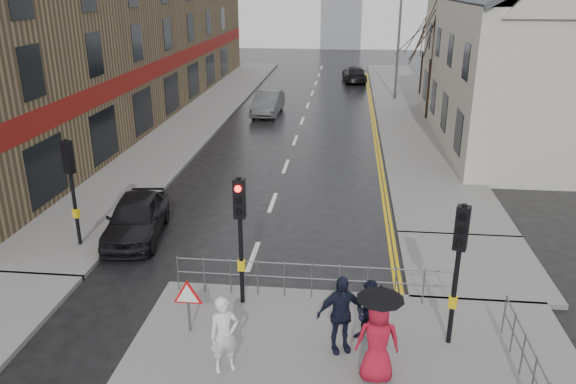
% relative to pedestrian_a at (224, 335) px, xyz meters
% --- Properties ---
extents(ground, '(120.00, 120.00, 0.00)m').
position_rel_pedestrian_a_xyz_m(ground, '(-0.34, 2.49, -0.99)').
color(ground, black).
rests_on(ground, ground).
extents(left_pavement, '(4.00, 44.00, 0.14)m').
position_rel_pedestrian_a_xyz_m(left_pavement, '(-6.84, 25.49, -0.92)').
color(left_pavement, '#605E5B').
rests_on(left_pavement, ground).
extents(right_pavement, '(4.00, 40.00, 0.14)m').
position_rel_pedestrian_a_xyz_m(right_pavement, '(6.16, 27.49, -0.92)').
color(right_pavement, '#605E5B').
rests_on(right_pavement, ground).
extents(pavement_bridge_right, '(4.00, 4.20, 0.14)m').
position_rel_pedestrian_a_xyz_m(pavement_bridge_right, '(6.16, 5.49, -0.92)').
color(pavement_bridge_right, '#605E5B').
rests_on(pavement_bridge_right, ground).
extents(building_left_terrace, '(8.00, 42.00, 10.00)m').
position_rel_pedestrian_a_xyz_m(building_left_terrace, '(-12.34, 24.49, 4.01)').
color(building_left_terrace, olive).
rests_on(building_left_terrace, ground).
extents(building_right_cream, '(9.00, 16.40, 10.10)m').
position_rel_pedestrian_a_xyz_m(building_right_cream, '(11.66, 20.49, 3.79)').
color(building_right_cream, '#B7B2A0').
rests_on(building_right_cream, ground).
extents(traffic_signal_near_left, '(0.28, 0.27, 3.40)m').
position_rel_pedestrian_a_xyz_m(traffic_signal_near_left, '(-0.14, 2.69, 1.47)').
color(traffic_signal_near_left, black).
rests_on(traffic_signal_near_left, near_pavement).
extents(traffic_signal_near_right, '(0.34, 0.33, 3.40)m').
position_rel_pedestrian_a_xyz_m(traffic_signal_near_right, '(4.86, 1.49, 1.47)').
color(traffic_signal_near_right, black).
rests_on(traffic_signal_near_right, near_pavement).
extents(traffic_signal_far_left, '(0.34, 0.33, 3.40)m').
position_rel_pedestrian_a_xyz_m(traffic_signal_far_left, '(-5.84, 5.50, 1.47)').
color(traffic_signal_far_left, black).
rests_on(traffic_signal_far_left, left_pavement).
extents(guard_railing_front, '(7.14, 0.04, 1.00)m').
position_rel_pedestrian_a_xyz_m(guard_railing_front, '(1.61, 3.09, -0.13)').
color(guard_railing_front, '#595B5E').
rests_on(guard_railing_front, near_pavement).
extents(guard_railing_side, '(0.04, 4.54, 1.00)m').
position_rel_pedestrian_a_xyz_m(guard_railing_side, '(6.16, -0.26, -0.15)').
color(guard_railing_side, '#595B5E').
rests_on(guard_railing_side, near_pavement).
extents(warning_sign, '(0.80, 0.07, 1.35)m').
position_rel_pedestrian_a_xyz_m(warning_sign, '(-1.14, 1.29, 0.05)').
color(warning_sign, '#595B5E').
rests_on(warning_sign, near_pavement).
extents(street_lamp, '(1.83, 0.25, 8.00)m').
position_rel_pedestrian_a_xyz_m(street_lamp, '(5.48, 30.49, 3.71)').
color(street_lamp, '#595B5E').
rests_on(street_lamp, right_pavement).
extents(tree_near, '(2.40, 2.40, 6.58)m').
position_rel_pedestrian_a_xyz_m(tree_near, '(7.16, 24.49, 4.14)').
color(tree_near, '#31241B').
rests_on(tree_near, right_pavement).
extents(tree_far, '(2.40, 2.40, 5.64)m').
position_rel_pedestrian_a_xyz_m(tree_far, '(7.66, 32.49, 3.43)').
color(tree_far, '#31241B').
rests_on(tree_far, right_pavement).
extents(pedestrian_a, '(0.74, 0.64, 1.71)m').
position_rel_pedestrian_a_xyz_m(pedestrian_a, '(0.00, 0.00, 0.00)').
color(pedestrian_a, silver).
rests_on(pedestrian_a, near_pavement).
extents(pedestrian_b, '(0.94, 0.87, 1.55)m').
position_rel_pedestrian_a_xyz_m(pedestrian_b, '(3.05, 1.29, -0.08)').
color(pedestrian_b, black).
rests_on(pedestrian_b, near_pavement).
extents(pedestrian_with_umbrella, '(0.96, 0.96, 2.17)m').
position_rel_pedestrian_a_xyz_m(pedestrian_with_umbrella, '(3.15, 0.05, 0.30)').
color(pedestrian_with_umbrella, '#A41329').
rests_on(pedestrian_with_umbrella, near_pavement).
extents(pedestrian_d, '(1.16, 0.79, 1.83)m').
position_rel_pedestrian_a_xyz_m(pedestrian_d, '(2.38, 0.95, 0.06)').
color(pedestrian_d, black).
rests_on(pedestrian_d, near_pavement).
extents(car_parked, '(2.20, 4.30, 1.40)m').
position_rel_pedestrian_a_xyz_m(car_parked, '(-4.34, 6.49, -0.29)').
color(car_parked, black).
rests_on(car_parked, ground).
extents(car_mid, '(1.69, 4.38, 1.42)m').
position_rel_pedestrian_a_xyz_m(car_mid, '(-2.65, 25.05, -0.28)').
color(car_mid, '#434547').
rests_on(car_mid, ground).
extents(car_far, '(2.20, 4.60, 1.29)m').
position_rel_pedestrian_a_xyz_m(car_far, '(2.82, 38.01, -0.35)').
color(car_far, black).
rests_on(car_far, ground).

